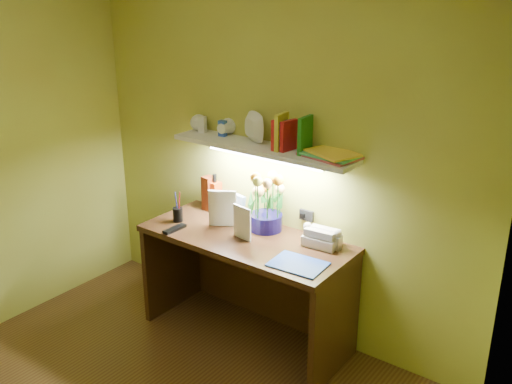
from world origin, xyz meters
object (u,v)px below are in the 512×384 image
Objects in this scene: desk at (246,287)px; telephone at (322,236)px; flower_bouquet at (266,203)px; desk_clock at (334,242)px; whisky_bottle at (215,193)px.

desk is 6.53× the size of telephone.
flower_bouquet reaches higher than desk_clock.
desk is 0.71m from whisky_bottle.
desk_clock is (0.09, -0.00, -0.02)m from telephone.
desk_clock is 0.32× the size of whisky_bottle.
telephone is 0.09m from desk_clock.
desk is 0.59m from flower_bouquet.
desk is 0.71m from desk_clock.
flower_bouquet reaches higher than desk.
whisky_bottle is (-0.48, 0.05, -0.05)m from flower_bouquet.
telephone is 2.45× the size of desk_clock.
flower_bouquet is at bearing 176.81° from telephone.
whisky_bottle is (-0.99, 0.04, 0.09)m from desk_clock.
desk_clock is at bearing 18.32° from desk.
flower_bouquet is 0.49m from whisky_bottle.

